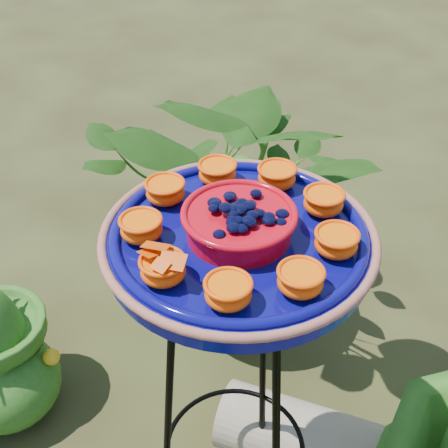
{
  "coord_description": "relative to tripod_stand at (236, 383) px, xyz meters",
  "views": [
    {
      "loc": [
        0.8,
        -0.52,
        1.75
      ],
      "look_at": [
        0.1,
        0.04,
        1.05
      ],
      "focal_mm": 50.0,
      "sensor_mm": 36.0,
      "label": 1
    }
  ],
  "objects": [
    {
      "name": "feeder_dish",
      "position": [
        0.0,
        -0.0,
        0.43
      ],
      "size": [
        0.66,
        0.66,
        0.12
      ],
      "rotation": [
        0.0,
        0.0,
        0.43
      ],
      "color": "#080861",
      "rests_on": "tripod_stand"
    },
    {
      "name": "driftwood_log",
      "position": [
        0.04,
        0.31,
        -0.49
      ],
      "size": [
        0.65,
        0.5,
        0.21
      ],
      "primitive_type": "cylinder",
      "rotation": [
        0.0,
        1.57,
        0.53
      ],
      "color": "tan",
      "rests_on": "ground"
    },
    {
      "name": "tripod_stand",
      "position": [
        0.0,
        0.0,
        0.0
      ],
      "size": [
        0.47,
        0.47,
        0.98
      ],
      "rotation": [
        0.0,
        0.0,
        0.43
      ],
      "color": "black",
      "rests_on": "ground"
    },
    {
      "name": "shrub_back_left",
      "position": [
        -0.63,
        0.54,
        -0.08
      ],
      "size": [
        1.2,
        1.15,
        1.03
      ],
      "primitive_type": "imported",
      "rotation": [
        0.0,
        0.0,
        0.49
      ],
      "color": "#285316",
      "rests_on": "ground"
    }
  ]
}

